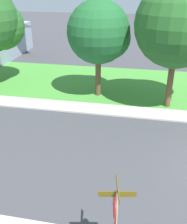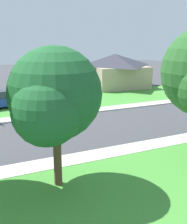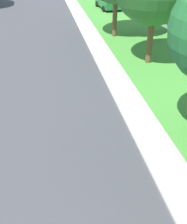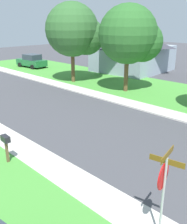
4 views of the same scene
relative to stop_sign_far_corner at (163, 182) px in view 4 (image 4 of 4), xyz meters
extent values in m
cube|color=beige|center=(9.52, 7.36, -1.84)|extent=(1.40, 56.00, 0.10)
cube|color=#479338|center=(14.22, 7.36, -1.85)|extent=(8.00, 56.00, 0.08)
cube|color=beige|center=(0.12, 7.36, -1.84)|extent=(1.40, 56.00, 0.10)
cylinder|color=#9E9EA3|center=(0.01, -0.03, -0.59)|extent=(0.07, 0.07, 2.60)
cylinder|color=red|center=(0.00, 0.02, 0.16)|extent=(0.75, 0.17, 0.76)
cylinder|color=white|center=(-0.01, 0.04, 0.16)|extent=(0.66, 0.13, 0.67)
cylinder|color=red|center=(-0.01, 0.04, 0.16)|extent=(0.54, 0.11, 0.55)
cube|color=brown|center=(0.01, -0.03, 0.80)|extent=(0.91, 0.19, 0.16)
cube|color=brown|center=(0.01, -0.03, 0.61)|extent=(0.19, 0.91, 0.16)
cube|color=#1E6033|center=(13.03, 26.95, -1.19)|extent=(2.14, 4.43, 0.76)
cube|color=#2D3842|center=(13.04, 26.75, -0.47)|extent=(1.77, 2.22, 0.68)
cylinder|color=black|center=(12.02, 28.21, -1.57)|extent=(0.29, 0.66, 0.64)
cylinder|color=black|center=(13.82, 28.35, -1.57)|extent=(0.29, 0.66, 0.64)
cylinder|color=black|center=(12.24, 25.55, -1.57)|extent=(0.29, 0.66, 0.64)
cylinder|color=black|center=(14.03, 25.70, -1.57)|extent=(0.29, 0.66, 0.64)
cylinder|color=brown|center=(11.29, 16.64, -0.24)|extent=(0.36, 0.36, 3.30)
sphere|color=#2F5E2C|center=(11.29, 16.64, 3.17)|extent=(5.05, 5.05, 5.05)
sphere|color=#2F5E2C|center=(12.43, 15.88, 2.54)|extent=(3.53, 3.53, 3.53)
cylinder|color=brown|center=(12.07, 10.61, -0.32)|extent=(0.36, 0.36, 3.14)
sphere|color=#296027|center=(12.07, 10.61, 2.93)|extent=(4.80, 4.80, 4.80)
sphere|color=#296027|center=(13.15, 9.89, 2.33)|extent=(3.36, 3.36, 3.36)
cube|color=#93A3B2|center=(20.63, 16.23, -0.39)|extent=(8.81, 7.68, 3.00)
pyramid|color=#33333D|center=(20.63, 16.23, 1.91)|extent=(9.44, 8.32, 1.60)
cube|color=#51331E|center=(20.42, 19.84, -0.84)|extent=(1.00, 0.12, 2.10)
cube|color=brown|center=(-1.00, 6.79, -1.36)|extent=(0.10, 0.10, 1.05)
cube|color=black|center=(-1.00, 6.79, -0.71)|extent=(0.26, 0.49, 0.26)
camera|label=1|loc=(-4.74, -0.37, 5.16)|focal=41.99mm
camera|label=2|loc=(22.31, -0.49, 4.50)|focal=42.84mm
camera|label=3|loc=(5.55, -6.79, 5.16)|focal=48.86mm
camera|label=4|loc=(-5.34, -2.72, 3.96)|focal=41.25mm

